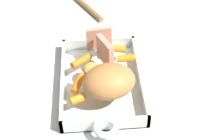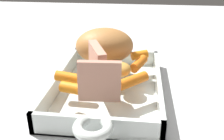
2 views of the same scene
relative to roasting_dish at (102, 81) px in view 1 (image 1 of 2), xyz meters
name	(u,v)px [view 1 (image 1 of 2)]	position (x,y,z in m)	size (l,w,h in m)	color
ground_plane	(102,84)	(0.00, 0.00, -0.01)	(2.30, 2.30, 0.00)	silver
roasting_dish	(102,81)	(0.00, 0.00, 0.00)	(0.43, 0.23, 0.05)	silver
pork_roast	(109,81)	(-0.07, -0.02, 0.07)	(0.14, 0.11, 0.08)	#B8783E
roast_slice_thin	(99,39)	(0.11, 0.00, 0.07)	(0.01, 0.08, 0.08)	tan
roast_slice_outer	(105,52)	(0.05, -0.01, 0.07)	(0.02, 0.08, 0.08)	tan
baby_carrot_southeast	(81,61)	(0.05, 0.06, 0.04)	(0.02, 0.02, 0.07)	orange
baby_carrot_northeast	(118,49)	(0.09, -0.06, 0.04)	(0.02, 0.02, 0.05)	orange
baby_carrot_southwest	(78,83)	(-0.04, 0.07, 0.04)	(0.02, 0.02, 0.07)	orange
baby_carrot_northwest	(126,58)	(0.05, -0.08, 0.04)	(0.02, 0.02, 0.05)	orange
baby_carrot_center_right	(78,99)	(-0.10, 0.07, 0.04)	(0.02, 0.02, 0.04)	orange
potato_corner	(92,69)	(0.01, 0.03, 0.05)	(0.05, 0.05, 0.03)	gold
serving_spoon	(82,3)	(0.43, 0.05, -0.01)	(0.23, 0.15, 0.02)	olive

